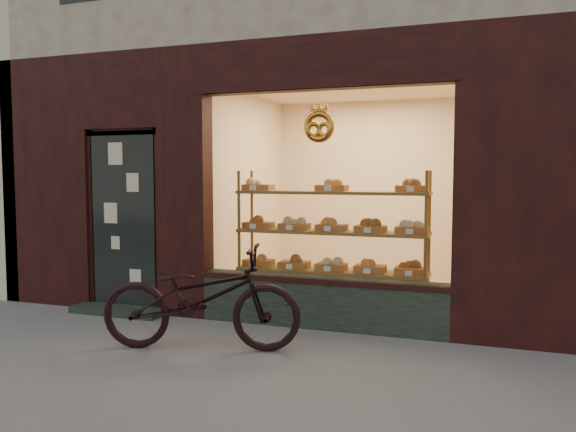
% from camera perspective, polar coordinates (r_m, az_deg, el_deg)
% --- Properties ---
extents(ground, '(90.00, 90.00, 0.00)m').
position_cam_1_polar(ground, '(4.51, -10.27, -17.40)').
color(ground, slate).
extents(display_shelf, '(2.20, 0.45, 1.70)m').
position_cam_1_polar(display_shelf, '(6.45, 4.44, -3.03)').
color(display_shelf, brown).
rests_on(display_shelf, ground).
extents(bicycle, '(1.99, 1.11, 0.99)m').
position_cam_1_polar(bicycle, '(5.41, -8.85, -8.20)').
color(bicycle, black).
rests_on(bicycle, ground).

